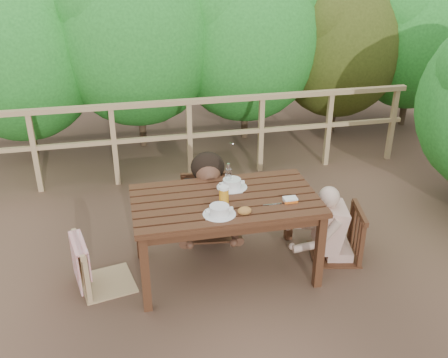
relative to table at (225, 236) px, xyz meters
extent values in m
plane|color=brown|center=(0.00, 0.00, -0.36)|extent=(60.00, 60.00, 0.00)
cube|color=#3A2012|center=(0.00, 0.00, 0.00)|extent=(1.58, 0.89, 0.73)
cube|color=tan|center=(-1.05, 0.03, 0.09)|extent=(0.54, 0.54, 0.92)
cube|color=#3A2012|center=(-0.03, 0.70, 0.16)|extent=(0.58, 0.58, 1.04)
cube|color=#3A2012|center=(1.06, 0.02, 0.10)|extent=(0.54, 0.54, 0.92)
cube|color=tan|center=(0.00, 2.00, 0.14)|extent=(5.60, 0.10, 1.01)
cylinder|color=silver|center=(-0.10, -0.25, 0.41)|extent=(0.27, 0.27, 0.09)
cylinder|color=white|center=(0.10, 0.19, 0.41)|extent=(0.27, 0.27, 0.09)
ellipsoid|color=#AB723B|center=(0.10, -0.28, 0.40)|extent=(0.11, 0.09, 0.07)
cylinder|color=orange|center=(-0.03, -0.08, 0.45)|extent=(0.08, 0.08, 0.16)
cylinder|color=silver|center=(0.07, 0.19, 0.49)|extent=(0.06, 0.06, 0.24)
cube|color=silver|center=(0.52, -0.17, 0.39)|extent=(0.12, 0.08, 0.05)
camera|label=1|loc=(-0.82, -3.68, 2.40)|focal=40.51mm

